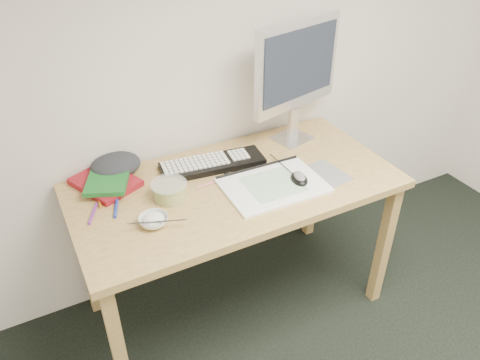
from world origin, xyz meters
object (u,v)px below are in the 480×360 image
at_px(desk, 236,198).
at_px(monitor, 297,69).
at_px(keyboard, 213,164).
at_px(rice_bowl, 154,221).
at_px(sketchpad, 273,185).

distance_m(desk, monitor, 0.65).
bearing_deg(desk, monitor, 26.58).
bearing_deg(keyboard, rice_bowl, -136.71).
xyz_separation_m(monitor, rice_bowl, (-0.83, -0.32, -0.35)).
height_order(desk, monitor, monitor).
distance_m(sketchpad, rice_bowl, 0.53).
height_order(desk, rice_bowl, rice_bowl).
relative_size(keyboard, rice_bowl, 4.19).
xyz_separation_m(desk, keyboard, (-0.03, 0.16, 0.10)).
distance_m(sketchpad, monitor, 0.56).
bearing_deg(sketchpad, keyboard, 122.98).
height_order(sketchpad, keyboard, keyboard).
bearing_deg(monitor, sketchpad, -147.39).
height_order(desk, keyboard, keyboard).
xyz_separation_m(sketchpad, monitor, (0.30, 0.31, 0.36)).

